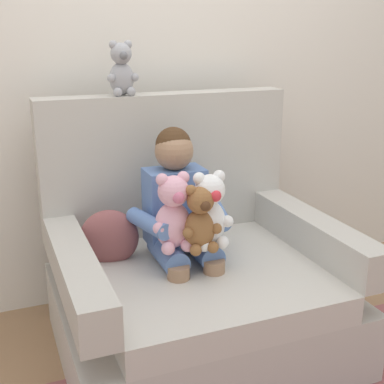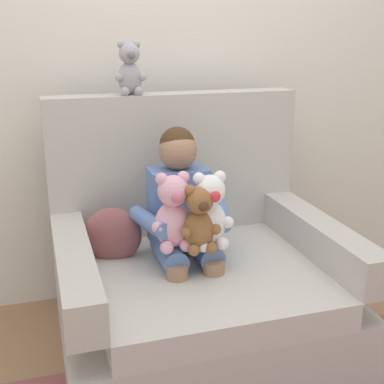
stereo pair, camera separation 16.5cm
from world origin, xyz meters
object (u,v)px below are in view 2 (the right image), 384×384
at_px(armchair, 196,279).
at_px(plush_brown, 199,220).
at_px(throw_pillow, 113,235).
at_px(seated_child, 182,213).
at_px(plush_grey_on_backrest, 130,70).
at_px(plush_pink, 173,213).
at_px(plush_white, 209,212).

relative_size(armchair, plush_brown, 4.28).
height_order(plush_brown, throw_pillow, plush_brown).
bearing_deg(seated_child, throw_pillow, 154.06).
relative_size(plush_brown, plush_grey_on_backrest, 1.17).
xyz_separation_m(plush_brown, plush_pink, (-0.09, 0.06, 0.02)).
xyz_separation_m(seated_child, plush_brown, (0.02, -0.19, 0.03)).
bearing_deg(throw_pillow, seated_child, -18.95).
distance_m(seated_child, plush_brown, 0.19).
xyz_separation_m(armchair, plush_white, (0.01, -0.13, 0.37)).
distance_m(armchair, plush_pink, 0.41).
xyz_separation_m(seated_child, plush_pink, (-0.08, -0.13, 0.05)).
height_order(plush_white, plush_pink, plush_pink).
xyz_separation_m(plush_pink, plush_grey_on_backrest, (-0.07, 0.47, 0.54)).
distance_m(plush_white, plush_pink, 0.15).
relative_size(seated_child, plush_grey_on_backrest, 3.36).
relative_size(plush_white, plush_grey_on_backrest, 1.33).
distance_m(armchair, seated_child, 0.32).
bearing_deg(plush_white, seated_child, 124.92).
bearing_deg(armchair, throw_pillow, 159.85).
height_order(plush_brown, plush_white, plush_white).
distance_m(seated_child, throw_pillow, 0.33).
bearing_deg(plush_grey_on_backrest, throw_pillow, -106.52).
height_order(seated_child, plush_white, seated_child).
height_order(plush_brown, plush_grey_on_backrest, plush_grey_on_backrest).
xyz_separation_m(armchair, plush_brown, (-0.04, -0.16, 0.35)).
relative_size(armchair, throw_pillow, 4.71).
relative_size(plush_pink, throw_pillow, 1.27).
relative_size(armchair, plush_grey_on_backrest, 5.00).
bearing_deg(plush_pink, throw_pillow, 122.38).
height_order(plush_brown, plush_pink, plush_pink).
bearing_deg(plush_pink, plush_white, -20.54).
bearing_deg(plush_brown, plush_white, 9.72).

